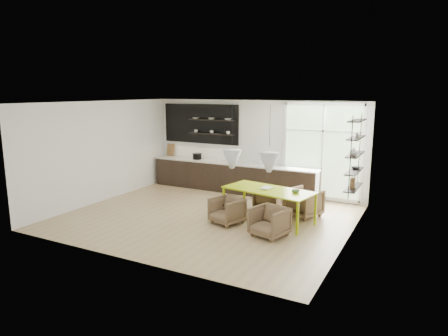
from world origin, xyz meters
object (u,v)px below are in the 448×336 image
armchair_back_left (268,199)px  armchair_front_left (227,211)px  wire_stool (226,209)px  dining_table (269,192)px  armchair_back_right (304,202)px  armchair_front_right (269,222)px

armchair_back_left → armchair_front_left: (-0.48, -1.47, 0.01)m
wire_stool → armchair_front_left: bearing=-60.3°
dining_table → armchair_back_left: size_ratio=3.50×
dining_table → wire_stool: 1.17m
dining_table → armchair_back_right: dining_table is taller
dining_table → armchair_front_left: (-0.82, -0.64, -0.43)m
armchair_back_right → armchair_front_right: bearing=104.7°
dining_table → armchair_front_right: size_ratio=3.22×
wire_stool → armchair_back_right: bearing=33.1°
dining_table → armchair_front_right: bearing=-56.0°
dining_table → armchair_back_right: bearing=61.1°
dining_table → armchair_back_left: bearing=123.5°
armchair_back_right → armchair_front_left: armchair_back_right is taller
dining_table → wire_stool: dining_table is taller
armchair_back_left → wire_stool: armchair_back_left is taller
dining_table → armchair_front_left: size_ratio=3.35×
armchair_front_right → dining_table: bearing=129.0°
armchair_back_right → armchair_front_left: (-1.49, -1.43, -0.04)m
armchair_back_right → armchair_front_right: 1.79m
dining_table → armchair_back_left: (-0.34, 0.83, -0.44)m
armchair_front_right → armchair_back_left: bearing=128.8°
dining_table → armchair_back_right: 1.11m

